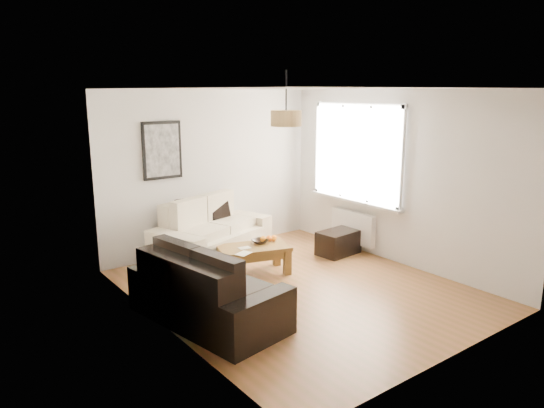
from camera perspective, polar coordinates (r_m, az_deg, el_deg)
floor at (r=6.80m, az=3.08°, el=-9.56°), size 4.50×4.50×0.00m
ceiling at (r=6.29m, az=3.37°, el=12.91°), size 3.80×4.50×0.00m
wall_back at (r=8.24m, az=-6.92°, el=3.72°), size 3.80×0.04×2.60m
wall_front at (r=4.97m, az=20.19°, el=-2.97°), size 3.80×0.04×2.60m
wall_left at (r=5.42m, az=-12.34°, el=-1.19°), size 0.04×4.50×2.60m
wall_right at (r=7.76m, az=14.03°, el=2.88°), size 0.04×4.50×2.60m
window_bay at (r=8.21m, az=9.63°, el=5.71°), size 0.14×1.90×1.60m
radiator at (r=8.42m, az=9.13°, el=-2.57°), size 0.10×0.90×0.52m
poster at (r=7.78m, az=-12.34°, el=5.96°), size 0.62×0.04×0.87m
pendant_shade at (r=6.53m, az=1.60°, el=9.68°), size 0.40×0.40×0.20m
loveseat_cream at (r=7.88m, az=-6.81°, el=-2.98°), size 2.05×1.51×0.91m
sofa_leather at (r=5.82m, az=-7.29°, el=-9.27°), size 1.22×2.01×0.81m
coffee_table at (r=7.27m, az=-2.08°, el=-6.32°), size 1.11×0.80×0.41m
ottoman at (r=8.18m, az=7.51°, el=-4.34°), size 0.70×0.49×0.38m
cushion_left at (r=7.88m, az=-9.28°, el=-0.74°), size 0.41×0.15×0.40m
cushion_right at (r=8.12m, az=-6.14°, el=-0.32°), size 0.40×0.20×0.38m
fruit_bowl at (r=7.33m, az=-1.38°, el=-4.27°), size 0.25×0.25×0.06m
orange_a at (r=7.43m, az=-0.34°, el=-3.92°), size 0.11×0.11×0.09m
orange_b at (r=7.45m, az=0.20°, el=-3.87°), size 0.09×0.09×0.09m
orange_c at (r=7.40m, az=-0.99°, el=-3.99°), size 0.10×0.10×0.09m
papers at (r=6.89m, az=-3.24°, el=-5.61°), size 0.26×0.22×0.01m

